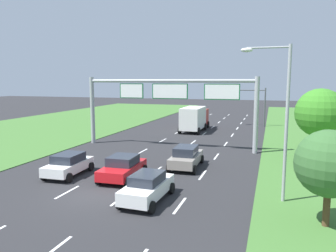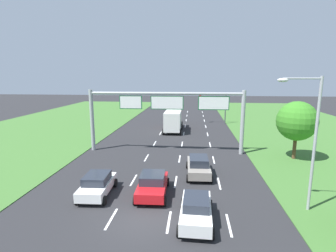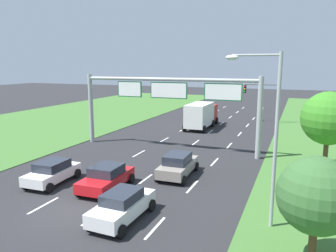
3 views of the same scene
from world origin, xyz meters
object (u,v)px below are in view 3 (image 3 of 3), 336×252
(roadside_tree_mid, at_px, (329,118))
(car_lead_silver, at_px, (52,172))
(car_mid_lane, at_px, (178,165))
(traffic_light_mast, at_px, (264,95))
(car_far_ahead, at_px, (122,205))
(street_lamp, at_px, (268,126))
(car_near_red, at_px, (106,177))
(box_truck, at_px, (201,114))
(roadside_tree_near, at_px, (317,196))
(sign_gantry, at_px, (169,97))

(roadside_tree_mid, bearing_deg, car_lead_silver, -149.94)
(roadside_tree_mid, bearing_deg, car_mid_lane, -151.24)
(car_mid_lane, relative_size, traffic_light_mast, 0.80)
(car_lead_silver, relative_size, car_far_ahead, 0.97)
(traffic_light_mast, xyz_separation_m, street_lamp, (3.30, -30.65, 1.21))
(car_near_red, xyz_separation_m, box_truck, (-0.21, 22.47, 0.93))
(car_far_ahead, height_order, traffic_light_mast, traffic_light_mast)
(street_lamp, xyz_separation_m, roadside_tree_near, (2.14, -2.68, -2.12))
(car_mid_lane, bearing_deg, car_far_ahead, -94.10)
(box_truck, xyz_separation_m, sign_gantry, (0.22, -11.60, 3.24))
(sign_gantry, distance_m, street_lamp, 15.67)
(street_lamp, height_order, roadside_tree_mid, street_lamp)
(roadside_tree_near, bearing_deg, box_truck, 114.84)
(box_truck, bearing_deg, car_far_ahead, -82.62)
(sign_gantry, bearing_deg, street_lamp, -50.94)
(roadside_tree_mid, bearing_deg, car_near_red, -144.22)
(car_mid_lane, xyz_separation_m, roadside_tree_near, (8.66, -8.10, 2.13))
(traffic_light_mast, relative_size, roadside_tree_near, 1.25)
(car_far_ahead, bearing_deg, car_mid_lane, 89.51)
(box_truck, bearing_deg, car_mid_lane, -78.87)
(car_far_ahead, height_order, street_lamp, street_lamp)
(car_far_ahead, height_order, roadside_tree_mid, roadside_tree_mid)
(car_lead_silver, xyz_separation_m, street_lamp, (13.87, -0.87, 4.28))
(car_near_red, height_order, sign_gantry, sign_gantry)
(box_truck, bearing_deg, roadside_tree_mid, -43.65)
(car_near_red, distance_m, roadside_tree_mid, 16.68)
(car_lead_silver, relative_size, roadside_tree_near, 0.92)
(car_far_ahead, relative_size, sign_gantry, 0.25)
(car_near_red, height_order, roadside_tree_near, roadside_tree_near)
(car_lead_silver, xyz_separation_m, box_truck, (3.77, 22.90, 0.92))
(box_truck, bearing_deg, sign_gantry, -88.81)
(car_near_red, xyz_separation_m, roadside_tree_mid, (13.28, 9.57, 3.20))
(car_near_red, height_order, car_lead_silver, car_near_red)
(car_lead_silver, relative_size, sign_gantry, 0.24)
(car_mid_lane, bearing_deg, sign_gantry, 114.44)
(car_lead_silver, bearing_deg, box_truck, 78.21)
(sign_gantry, height_order, roadside_tree_near, sign_gantry)
(traffic_light_mast, distance_m, street_lamp, 30.85)
(car_near_red, xyz_separation_m, street_lamp, (9.89, -1.29, 4.28))
(car_far_ahead, relative_size, roadside_tree_near, 0.95)
(car_mid_lane, distance_m, traffic_light_mast, 25.62)
(traffic_light_mast, height_order, roadside_tree_near, traffic_light_mast)
(traffic_light_mast, distance_m, roadside_tree_near, 33.79)
(car_near_red, bearing_deg, car_far_ahead, -49.28)
(box_truck, distance_m, street_lamp, 26.03)
(roadside_tree_near, distance_m, roadside_tree_mid, 13.64)
(box_truck, bearing_deg, car_near_red, -89.38)
(car_far_ahead, xyz_separation_m, traffic_light_mast, (3.49, 32.71, 3.07))
(car_far_ahead, bearing_deg, roadside_tree_near, -2.34)
(box_truck, bearing_deg, roadside_tree_near, -65.08)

